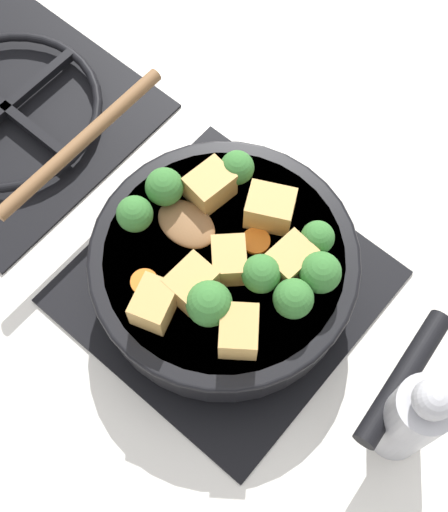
{
  "coord_description": "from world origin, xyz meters",
  "views": [
    {
      "loc": [
        -0.23,
        -0.2,
        0.76
      ],
      "look_at": [
        0.0,
        0.0,
        0.09
      ],
      "focal_mm": 50.0,
      "sensor_mm": 36.0,
      "label": 1
    }
  ],
  "objects": [
    {
      "name": "broccoli_floret_near_spoon",
      "position": [
        0.07,
        -0.07,
        0.11
      ],
      "size": [
        0.03,
        0.03,
        0.04
      ],
      "color": "#709956",
      "rests_on": "skillet_pan"
    },
    {
      "name": "wooden_spoon",
      "position": [
        0.0,
        0.14,
        0.1
      ],
      "size": [
        0.24,
        0.2,
        0.02
      ],
      "color": "brown",
      "rests_on": "skillet_pan"
    },
    {
      "name": "broccoli_floret_mid_floret",
      "position": [
        -0.0,
        -0.05,
        0.11
      ],
      "size": [
        0.04,
        0.04,
        0.05
      ],
      "color": "#709956",
      "rests_on": "skillet_pan"
    },
    {
      "name": "tofu_cube_mid_small",
      "position": [
        -0.05,
        -0.0,
        0.11
      ],
      "size": [
        0.05,
        0.04,
        0.04
      ],
      "primitive_type": "cube",
      "rotation": [
        0.0,
        0.0,
        6.24
      ],
      "color": "tan",
      "rests_on": "skillet_pan"
    },
    {
      "name": "broccoli_floret_east_rim",
      "position": [
        0.0,
        -0.09,
        0.11
      ],
      "size": [
        0.04,
        0.04,
        0.05
      ],
      "color": "#709956",
      "rests_on": "skillet_pan"
    },
    {
      "name": "tofu_cube_front_piece",
      "position": [
        -0.06,
        -0.07,
        0.11
      ],
      "size": [
        0.06,
        0.06,
        0.04
      ],
      "primitive_type": "cube",
      "rotation": [
        0.0,
        0.0,
        0.65
      ],
      "color": "tan",
      "rests_on": "skillet_pan"
    },
    {
      "name": "front_burner_grate",
      "position": [
        0.0,
        0.0,
        0.01
      ],
      "size": [
        0.31,
        0.31,
        0.03
      ],
      "color": "black",
      "rests_on": "ground_plane"
    },
    {
      "name": "tofu_cube_back_piece",
      "position": [
        -0.01,
        -0.01,
        0.1
      ],
      "size": [
        0.05,
        0.05,
        0.03
      ],
      "primitive_type": "cube",
      "rotation": [
        0.0,
        0.0,
        0.77
      ],
      "color": "tan",
      "rests_on": "skillet_pan"
    },
    {
      "name": "ground_plane",
      "position": [
        0.0,
        0.0,
        0.0
      ],
      "size": [
        2.4,
        2.4,
        0.0
      ],
      "primitive_type": "plane",
      "color": "white"
    },
    {
      "name": "rear_burner_grate",
      "position": [
        0.0,
        0.36,
        0.01
      ],
      "size": [
        0.31,
        0.31,
        0.03
      ],
      "color": "black",
      "rests_on": "ground_plane"
    },
    {
      "name": "tofu_cube_center_large",
      "position": [
        0.03,
        -0.06,
        0.11
      ],
      "size": [
        0.05,
        0.04,
        0.04
      ],
      "primitive_type": "cube",
      "rotation": [
        0.0,
        0.0,
        3.04
      ],
      "color": "tan",
      "rests_on": "skillet_pan"
    },
    {
      "name": "tofu_cube_near_handle",
      "position": [
        0.05,
        0.06,
        0.11
      ],
      "size": [
        0.05,
        0.04,
        0.04
      ],
      "primitive_type": "cube",
      "rotation": [
        0.0,
        0.0,
        3.0
      ],
      "color": "tan",
      "rests_on": "skillet_pan"
    },
    {
      "name": "broccoli_floret_north_edge",
      "position": [
        -0.06,
        -0.03,
        0.12
      ],
      "size": [
        0.05,
        0.05,
        0.05
      ],
      "color": "#709956",
      "rests_on": "skillet_pan"
    },
    {
      "name": "broccoli_floret_small_inner",
      "position": [
        0.08,
        0.05,
        0.11
      ],
      "size": [
        0.04,
        0.04,
        0.04
      ],
      "color": "#709956",
      "rests_on": "skillet_pan"
    },
    {
      "name": "pepper_mill",
      "position": [
        -0.01,
        -0.24,
        0.08
      ],
      "size": [
        0.06,
        0.06,
        0.18
      ],
      "color": "#B2B2B7",
      "rests_on": "ground_plane"
    },
    {
      "name": "skillet_pan",
      "position": [
        0.0,
        -0.0,
        0.06
      ],
      "size": [
        0.29,
        0.38,
        0.06
      ],
      "color": "black",
      "rests_on": "front_burner_grate"
    },
    {
      "name": "tofu_cube_east_chunk",
      "position": [
        -0.09,
        0.01,
        0.11
      ],
      "size": [
        0.05,
        0.05,
        0.04
      ],
      "primitive_type": "cube",
      "rotation": [
        0.0,
        0.0,
        0.32
      ],
      "color": "tan",
      "rests_on": "skillet_pan"
    },
    {
      "name": "broccoli_floret_west_rim",
      "position": [
        0.01,
        0.09,
        0.11
      ],
      "size": [
        0.04,
        0.04,
        0.05
      ],
      "color": "#709956",
      "rests_on": "skillet_pan"
    },
    {
      "name": "carrot_slice_orange_thin",
      "position": [
        -0.08,
        0.04,
        0.09
      ],
      "size": [
        0.03,
        0.03,
        0.01
      ],
      "primitive_type": "cylinder",
      "color": "orange",
      "rests_on": "skillet_pan"
    },
    {
      "name": "tofu_cube_west_chunk",
      "position": [
        0.07,
        -0.01,
        0.11
      ],
      "size": [
        0.06,
        0.06,
        0.04
      ],
      "primitive_type": "cube",
      "rotation": [
        0.0,
        0.0,
        2.04
      ],
      "color": "tan",
      "rests_on": "skillet_pan"
    },
    {
      "name": "carrot_slice_near_center",
      "position": [
        0.03,
        -0.01,
        0.09
      ],
      "size": [
        0.03,
        0.03,
        0.01
      ],
      "primitive_type": "cylinder",
      "color": "orange",
      "rests_on": "skillet_pan"
    },
    {
      "name": "broccoli_floret_south_cluster",
      "position": [
        -0.03,
        0.09,
        0.11
      ],
      "size": [
        0.04,
        0.04,
        0.05
      ],
      "color": "#709956",
      "rests_on": "skillet_pan"
    },
    {
      "name": "broccoli_floret_center_top",
      "position": [
        0.04,
        -0.09,
        0.11
      ],
      "size": [
        0.04,
        0.04,
        0.05
      ],
      "color": "#709956",
      "rests_on": "skillet_pan"
    }
  ]
}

